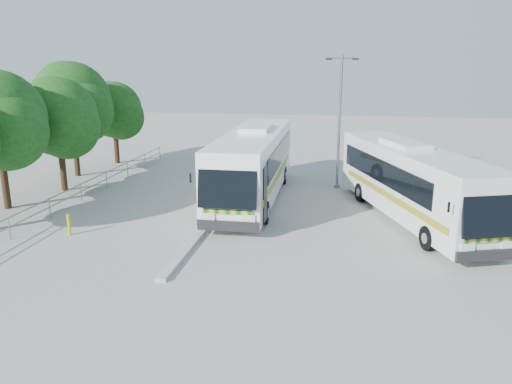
% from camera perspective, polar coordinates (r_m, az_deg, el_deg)
% --- Properties ---
extents(ground, '(100.00, 100.00, 0.00)m').
position_cam_1_polar(ground, '(22.34, 0.01, -4.32)').
color(ground, '#9A9A95').
rests_on(ground, ground).
extents(kerb_divider, '(0.40, 16.00, 0.15)m').
position_cam_1_polar(kerb_divider, '(24.64, -4.49, -2.36)').
color(kerb_divider, '#B2B2AD').
rests_on(kerb_divider, ground).
extents(railing, '(0.06, 22.00, 1.00)m').
position_cam_1_polar(railing, '(29.02, -18.46, 0.90)').
color(railing, gray).
rests_on(railing, ground).
extents(tree_far_c, '(4.97, 4.69, 6.49)m').
position_cam_1_polar(tree_far_c, '(30.43, -21.60, 7.97)').
color(tree_far_c, '#382314').
rests_on(tree_far_c, ground).
extents(tree_far_d, '(5.62, 5.30, 7.33)m').
position_cam_1_polar(tree_far_d, '(34.17, -20.23, 9.66)').
color(tree_far_d, '#382314').
rests_on(tree_far_d, ground).
extents(tree_far_e, '(4.54, 4.28, 5.92)m').
position_cam_1_polar(tree_far_e, '(37.91, -15.84, 9.00)').
color(tree_far_e, '#382314').
rests_on(tree_far_e, ground).
extents(coach_main, '(2.86, 13.22, 3.66)m').
position_cam_1_polar(coach_main, '(26.79, -0.30, 3.34)').
color(coach_main, white).
rests_on(coach_main, ground).
extents(coach_adjacent, '(6.29, 12.33, 3.39)m').
position_cam_1_polar(coach_adjacent, '(24.38, 17.41, 1.16)').
color(coach_adjacent, silver).
rests_on(coach_adjacent, ground).
extents(lamppost, '(1.85, 0.65, 7.65)m').
position_cam_1_polar(lamppost, '(29.39, 9.55, 8.52)').
color(lamppost, gray).
rests_on(lamppost, ground).
extents(bollard, '(0.13, 0.13, 0.94)m').
position_cam_1_polar(bollard, '(22.97, -20.59, -3.51)').
color(bollard, gold).
rests_on(bollard, ground).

